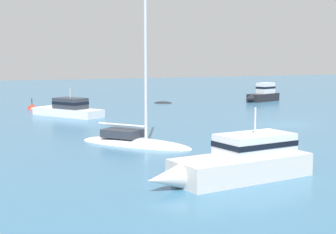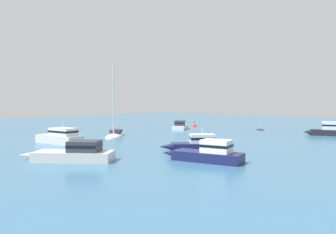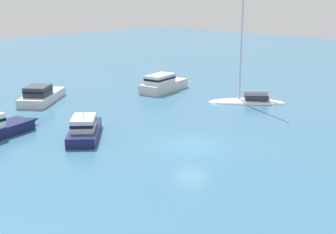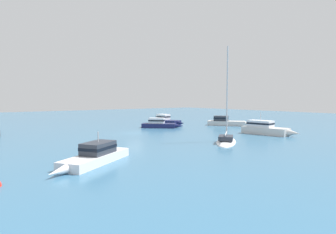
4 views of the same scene
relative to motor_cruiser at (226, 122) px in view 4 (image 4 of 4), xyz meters
name	(u,v)px [view 4 (image 4 of 4)]	position (x,y,z in m)	size (l,w,h in m)	color
ground_plane	(134,133)	(-19.76, 0.29, -0.68)	(160.00, 160.00, 0.00)	teal
motor_cruiser	(226,122)	(0.00, 0.00, 0.00)	(6.45, 7.85, 1.79)	silver
launch	(266,129)	(-5.46, -12.11, 0.13)	(3.32, 8.04, 3.12)	silver
powerboat	(166,120)	(-7.56, 8.92, 0.05)	(3.31, 7.68, 1.94)	#191E4C
motor_cruiser_2	(95,155)	(-31.78, -14.31, -0.05)	(7.98, 5.81, 2.47)	white
cabin_cruiser	(159,124)	(-12.51, 4.23, 0.00)	(6.15, 6.02, 2.57)	#191E4C
sailboat	(226,141)	(-15.50, -13.60, -0.48)	(7.35, 6.50, 11.63)	white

